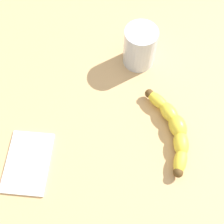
# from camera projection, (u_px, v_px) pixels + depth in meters

# --- Properties ---
(wooden_tabletop) EXTENTS (1.20, 1.20, 0.03)m
(wooden_tabletop) POSITION_uv_depth(u_px,v_px,m) (169.00, 129.00, 0.70)
(wooden_tabletop) COLOR tan
(wooden_tabletop) RESTS_ON ground
(banana) EXTENTS (0.16, 0.17, 0.04)m
(banana) POSITION_uv_depth(u_px,v_px,m) (173.00, 128.00, 0.67)
(banana) COLOR yellow
(banana) RESTS_ON wooden_tabletop
(smoothie_glass) EXTENTS (0.08, 0.08, 0.11)m
(smoothie_glass) POSITION_uv_depth(u_px,v_px,m) (140.00, 48.00, 0.72)
(smoothie_glass) COLOR silver
(smoothie_glass) RESTS_ON wooden_tabletop
(folded_napkin) EXTENTS (0.17, 0.15, 0.01)m
(folded_napkin) POSITION_uv_depth(u_px,v_px,m) (28.00, 162.00, 0.65)
(folded_napkin) COLOR white
(folded_napkin) RESTS_ON wooden_tabletop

